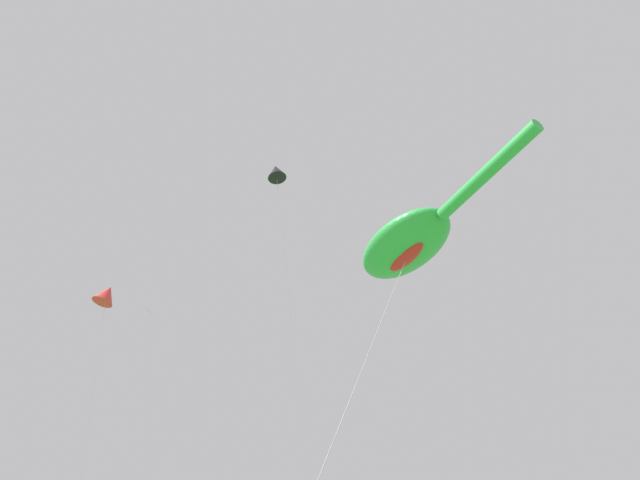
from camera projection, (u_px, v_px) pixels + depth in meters
big_show_kite at (408, 243)px, 19.59m from camera, size 7.58×9.27×14.56m
small_kite_streamer_purple at (149, 338)px, 35.44m from camera, size 4.31×2.37×21.06m
small_kite_delta_white at (276, 173)px, 26.87m from camera, size 5.10×1.72×21.97m
small_kite_tiny_distant at (106, 295)px, 29.48m from camera, size 2.79×3.26×18.39m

